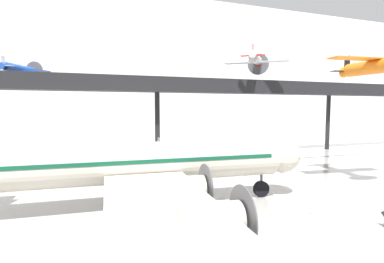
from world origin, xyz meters
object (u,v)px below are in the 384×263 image
Objects in this scene: airliner_silver_main at (130,164)px; suspended_plane_blue_trainer at (20,69)px; stanchion_barrier at (312,211)px; suspended_plane_orange_highwing at (374,66)px; suspended_plane_silver_racer at (256,59)px.

airliner_silver_main is 24.82m from suspended_plane_blue_trainer.
suspended_plane_orange_highwing is at bearing 24.28° from stanchion_barrier.
airliner_silver_main reaches higher than stanchion_barrier.
suspended_plane_blue_trainer is at bearing -116.20° from suspended_plane_orange_highwing.
suspended_plane_orange_highwing is 39.15m from suspended_plane_blue_trainer.
stanchion_barrier is at bearing -22.37° from airliner_silver_main.
suspended_plane_orange_highwing is 16.29m from stanchion_barrier.
suspended_plane_blue_trainer is at bearing 129.31° from stanchion_barrier.
suspended_plane_orange_highwing is (1.89, -17.49, -3.13)m from suspended_plane_silver_racer.
suspended_plane_orange_highwing is (22.50, -0.55, 7.83)m from airliner_silver_main.
suspended_plane_orange_highwing reaches higher than stanchion_barrier.
suspended_plane_silver_racer is 0.78× the size of suspended_plane_orange_highwing.
suspended_plane_silver_racer is at bearing -68.68° from suspended_plane_blue_trainer.
stanchion_barrier is (-9.26, -22.52, -13.89)m from suspended_plane_silver_racer.
airliner_silver_main is 3.22× the size of suspended_plane_silver_racer.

